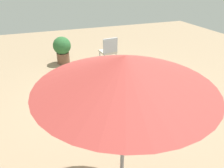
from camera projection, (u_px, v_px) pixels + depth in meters
ground_plane at (112, 96)px, 5.57m from camera, size 16.00×16.00×0.00m
round_bed at (112, 86)px, 5.42m from camera, size 2.00×2.00×0.62m
throw_pillow_0 at (137, 76)px, 5.01m from camera, size 0.41×0.39×0.20m
throw_pillow_1 at (137, 72)px, 5.22m from camera, size 0.55×0.34×0.18m
throw_pillow_2 at (136, 69)px, 5.45m from camera, size 0.53×0.34×0.15m
throw_pillow_3 at (130, 65)px, 5.60m from camera, size 0.49×0.38×0.21m
throw_pillow_4 at (123, 64)px, 5.72m from camera, size 0.54×0.30×0.15m
patio_chair at (109, 49)px, 7.30m from camera, size 0.55×0.57×0.98m
patio_umbrella at (125, 74)px, 2.17m from camera, size 1.95×1.95×2.16m
planter at (62, 49)px, 7.41m from camera, size 0.62×0.62×0.97m
side_table at (168, 75)px, 6.20m from camera, size 0.48×0.48×0.49m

